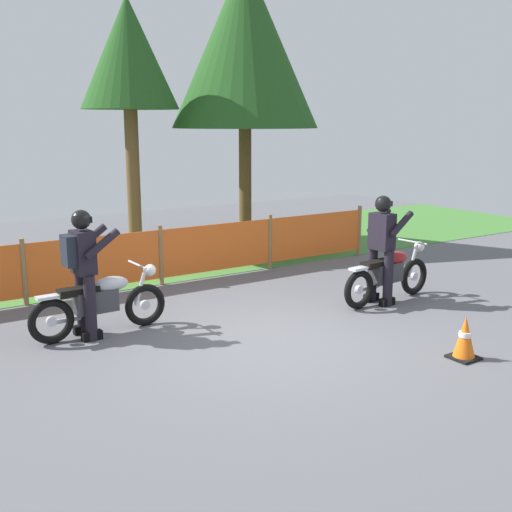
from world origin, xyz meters
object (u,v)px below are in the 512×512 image
at_px(rider_lead, 83,267).
at_px(rider_trailing, 382,246).
at_px(traffic_cone, 465,338).
at_px(motorcycle_trailing, 388,274).
at_px(motorcycle_lead, 101,303).

relative_size(rider_lead, rider_trailing, 1.00).
bearing_deg(rider_trailing, rider_lead, 162.41).
bearing_deg(rider_lead, traffic_cone, -44.00).
relative_size(motorcycle_trailing, traffic_cone, 3.61).
relative_size(motorcycle_lead, rider_lead, 1.12).
height_order(motorcycle_trailing, traffic_cone, motorcycle_trailing).
distance_m(motorcycle_trailing, traffic_cone, 2.51).
relative_size(rider_lead, traffic_cone, 3.19).
bearing_deg(motorcycle_lead, rider_trailing, -14.67).
bearing_deg(motorcycle_lead, rider_lead, -179.49).
xyz_separation_m(motorcycle_lead, traffic_cone, (3.33, -3.24, -0.17)).
bearing_deg(traffic_cone, motorcycle_trailing, 66.41).
bearing_deg(motorcycle_lead, traffic_cone, -45.78).
relative_size(motorcycle_lead, traffic_cone, 3.57).
xyz_separation_m(rider_lead, rider_trailing, (4.35, -0.96, -0.03)).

